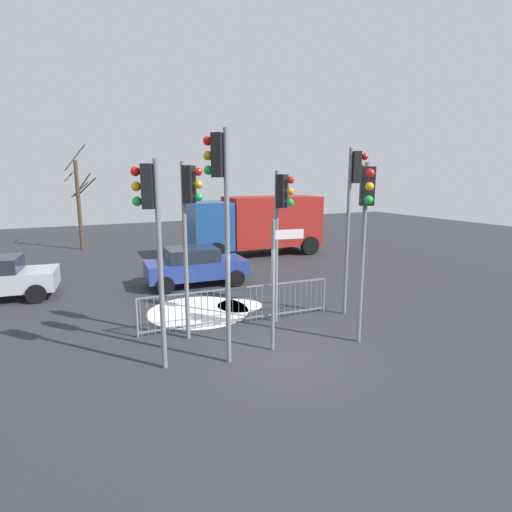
{
  "coord_description": "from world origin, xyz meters",
  "views": [
    {
      "loc": [
        -4.33,
        -7.76,
        4.14
      ],
      "look_at": [
        0.8,
        2.88,
        1.81
      ],
      "focal_mm": 28.22,
      "sensor_mm": 36.0,
      "label": 1
    }
  ],
  "objects_px": {
    "traffic_light_rear_left": "(366,214)",
    "traffic_light_mid_left": "(281,213)",
    "delivery_truck": "(256,223)",
    "traffic_light_mid_right": "(189,212)",
    "bare_tree_left": "(79,201)",
    "traffic_light_foreground_left": "(221,196)",
    "traffic_light_rear_right": "(151,219)",
    "traffic_light_foreground_right": "(354,195)",
    "car_blue_far": "(195,265)",
    "direction_sign_post": "(275,279)"
  },
  "relations": [
    {
      "from": "traffic_light_rear_left",
      "to": "traffic_light_mid_left",
      "type": "bearing_deg",
      "value": -34.13
    },
    {
      "from": "delivery_truck",
      "to": "traffic_light_mid_left",
      "type": "bearing_deg",
      "value": 70.39
    },
    {
      "from": "traffic_light_mid_right",
      "to": "bare_tree_left",
      "type": "xyz_separation_m",
      "value": [
        -1.88,
        15.58,
        -0.54
      ]
    },
    {
      "from": "traffic_light_foreground_left",
      "to": "bare_tree_left",
      "type": "bearing_deg",
      "value": 52.78
    },
    {
      "from": "traffic_light_foreground_left",
      "to": "bare_tree_left",
      "type": "xyz_separation_m",
      "value": [
        -2.13,
        17.11,
        -0.98
      ]
    },
    {
      "from": "bare_tree_left",
      "to": "delivery_truck",
      "type": "bearing_deg",
      "value": -34.98
    },
    {
      "from": "traffic_light_foreground_left",
      "to": "traffic_light_rear_right",
      "type": "distance_m",
      "value": 1.52
    },
    {
      "from": "traffic_light_foreground_right",
      "to": "traffic_light_mid_left",
      "type": "relative_size",
      "value": 1.15
    },
    {
      "from": "bare_tree_left",
      "to": "traffic_light_rear_left",
      "type": "bearing_deg",
      "value": -72.55
    },
    {
      "from": "traffic_light_rear_left",
      "to": "bare_tree_left",
      "type": "distance_m",
      "value": 18.56
    },
    {
      "from": "traffic_light_rear_left",
      "to": "delivery_truck",
      "type": "relative_size",
      "value": 0.63
    },
    {
      "from": "traffic_light_foreground_right",
      "to": "traffic_light_rear_right",
      "type": "distance_m",
      "value": 6.17
    },
    {
      "from": "traffic_light_rear_left",
      "to": "car_blue_far",
      "type": "distance_m",
      "value": 7.95
    },
    {
      "from": "traffic_light_mid_right",
      "to": "traffic_light_rear_left",
      "type": "bearing_deg",
      "value": 103.94
    },
    {
      "from": "bare_tree_left",
      "to": "traffic_light_mid_right",
      "type": "bearing_deg",
      "value": -83.11
    },
    {
      "from": "direction_sign_post",
      "to": "car_blue_far",
      "type": "xyz_separation_m",
      "value": [
        0.07,
        6.65,
        -1.01
      ]
    },
    {
      "from": "traffic_light_rear_left",
      "to": "bare_tree_left",
      "type": "xyz_separation_m",
      "value": [
        -5.56,
        17.7,
        -0.52
      ]
    },
    {
      "from": "traffic_light_rear_left",
      "to": "direction_sign_post",
      "type": "bearing_deg",
      "value": 14.1
    },
    {
      "from": "traffic_light_foreground_right",
      "to": "delivery_truck",
      "type": "distance_m",
      "value": 10.17
    },
    {
      "from": "car_blue_far",
      "to": "bare_tree_left",
      "type": "height_order",
      "value": "bare_tree_left"
    },
    {
      "from": "traffic_light_rear_left",
      "to": "traffic_light_foreground_left",
      "type": "xyz_separation_m",
      "value": [
        -3.44,
        0.59,
        0.46
      ]
    },
    {
      "from": "traffic_light_mid_left",
      "to": "traffic_light_foreground_left",
      "type": "bearing_deg",
      "value": 0.85
    },
    {
      "from": "traffic_light_rear_left",
      "to": "traffic_light_mid_right",
      "type": "relative_size",
      "value": 0.99
    },
    {
      "from": "direction_sign_post",
      "to": "bare_tree_left",
      "type": "height_order",
      "value": "bare_tree_left"
    },
    {
      "from": "traffic_light_mid_right",
      "to": "direction_sign_post",
      "type": "height_order",
      "value": "traffic_light_mid_right"
    },
    {
      "from": "direction_sign_post",
      "to": "traffic_light_foreground_right",
      "type": "bearing_deg",
      "value": 31.31
    },
    {
      "from": "direction_sign_post",
      "to": "delivery_truck",
      "type": "height_order",
      "value": "direction_sign_post"
    },
    {
      "from": "bare_tree_left",
      "to": "traffic_light_rear_right",
      "type": "bearing_deg",
      "value": -87.57
    },
    {
      "from": "traffic_light_foreground_right",
      "to": "delivery_truck",
      "type": "height_order",
      "value": "traffic_light_foreground_right"
    },
    {
      "from": "traffic_light_foreground_right",
      "to": "traffic_light_foreground_left",
      "type": "bearing_deg",
      "value": -54.13
    },
    {
      "from": "delivery_truck",
      "to": "bare_tree_left",
      "type": "distance_m",
      "value": 10.3
    },
    {
      "from": "traffic_light_rear_left",
      "to": "traffic_light_mid_left",
      "type": "xyz_separation_m",
      "value": [
        -1.05,
        2.22,
        -0.12
      ]
    },
    {
      "from": "traffic_light_rear_right",
      "to": "direction_sign_post",
      "type": "relative_size",
      "value": 1.42
    },
    {
      "from": "traffic_light_mid_left",
      "to": "traffic_light_foreground_right",
      "type": "bearing_deg",
      "value": 140.0
    },
    {
      "from": "traffic_light_rear_right",
      "to": "car_blue_far",
      "type": "distance_m",
      "value": 7.41
    },
    {
      "from": "traffic_light_rear_left",
      "to": "traffic_light_mid_left",
      "type": "height_order",
      "value": "traffic_light_rear_left"
    },
    {
      "from": "traffic_light_mid_right",
      "to": "car_blue_far",
      "type": "xyz_separation_m",
      "value": [
        1.67,
        5.15,
        -2.54
      ]
    },
    {
      "from": "traffic_light_rear_right",
      "to": "bare_tree_left",
      "type": "bearing_deg",
      "value": 29.97
    },
    {
      "from": "traffic_light_foreground_left",
      "to": "bare_tree_left",
      "type": "distance_m",
      "value": 17.27
    },
    {
      "from": "traffic_light_rear_right",
      "to": "delivery_truck",
      "type": "xyz_separation_m",
      "value": [
        7.68,
        10.92,
        -1.56
      ]
    },
    {
      "from": "traffic_light_mid_left",
      "to": "direction_sign_post",
      "type": "relative_size",
      "value": 1.36
    },
    {
      "from": "traffic_light_foreground_right",
      "to": "direction_sign_post",
      "type": "xyz_separation_m",
      "value": [
        -3.31,
        -1.34,
        -1.85
      ]
    },
    {
      "from": "traffic_light_foreground_right",
      "to": "bare_tree_left",
      "type": "bearing_deg",
      "value": -137.23
    },
    {
      "from": "traffic_light_mid_right",
      "to": "traffic_light_foreground_right",
      "type": "bearing_deg",
      "value": 132.04
    },
    {
      "from": "traffic_light_mid_left",
      "to": "bare_tree_left",
      "type": "xyz_separation_m",
      "value": [
        -4.52,
        15.47,
        -0.39
      ]
    },
    {
      "from": "traffic_light_mid_left",
      "to": "car_blue_far",
      "type": "bearing_deg",
      "value": -112.65
    },
    {
      "from": "traffic_light_rear_right",
      "to": "car_blue_far",
      "type": "bearing_deg",
      "value": 3.5
    },
    {
      "from": "traffic_light_rear_left",
      "to": "bare_tree_left",
      "type": "height_order",
      "value": "bare_tree_left"
    },
    {
      "from": "direction_sign_post",
      "to": "car_blue_far",
      "type": "height_order",
      "value": "direction_sign_post"
    },
    {
      "from": "traffic_light_foreground_right",
      "to": "traffic_light_rear_right",
      "type": "bearing_deg",
      "value": -60.65
    }
  ]
}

